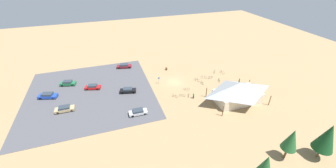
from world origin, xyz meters
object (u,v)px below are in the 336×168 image
object	(u,v)px
pine_west	(327,137)
bicycle_red_by_bin	(189,95)
bike_pavilion	(238,91)
car_red_front_row	(93,87)
lot_sign	(159,79)
bicycle_silver_edge_south	(204,77)
bicycle_teal_near_sign	(182,95)
trash_bin	(166,69)
bicycle_purple_yard_right	(210,77)
car_silver_end_stall	(138,112)
bicycle_orange_yard_left	(175,96)
bicycle_white_mid_cluster	(187,89)
visitor_by_pavilion	(239,81)
car_blue_second_row	(48,96)
pine_far_east	(292,140)
car_black_inner_stall	(128,90)
car_tan_near_entry	(65,109)
car_green_aisle_side	(68,83)
bicycle_black_near_porch	(197,80)
bicycle_yellow_yard_center	(222,72)
car_maroon_mid_lot	(124,66)
bicycle_green_yard_front	(214,71)
bicycle_white_lone_east	(202,83)
bicycle_blue_trailside	(219,80)

from	to	relation	value
pine_west	bicycle_red_by_bin	xyz separation A→B (m)	(14.77, -25.74, -4.73)
bike_pavilion	bicycle_red_by_bin	xyz separation A→B (m)	(10.92, -5.77, -2.66)
car_red_front_row	lot_sign	bearing A→B (deg)	170.66
bicycle_silver_edge_south	bicycle_teal_near_sign	bearing A→B (deg)	35.67
lot_sign	trash_bin	bearing A→B (deg)	-122.25
pine_west	bicycle_purple_yard_right	distance (m)	33.29
car_silver_end_stall	bicycle_orange_yard_left	bearing A→B (deg)	-159.50
bicycle_white_mid_cluster	bicycle_purple_yard_right	bearing A→B (deg)	-158.02
lot_sign	visitor_by_pavilion	bearing A→B (deg)	162.52
bicycle_red_by_bin	car_blue_second_row	world-z (taller)	car_blue_second_row
bicycle_red_by_bin	car_red_front_row	xyz separation A→B (m)	(24.24, -11.91, 0.34)
trash_bin	pine_far_east	bearing A→B (deg)	103.55
bicycle_white_mid_cluster	car_black_inner_stall	size ratio (longest dim) A/B	0.34
bike_pavilion	car_tan_near_entry	distance (m)	42.86
car_green_aisle_side	bike_pavilion	bearing A→B (deg)	152.29
bicycle_black_near_porch	car_silver_end_stall	distance (m)	22.18
bicycle_orange_yard_left	trash_bin	bearing A→B (deg)	-99.97
bicycle_yellow_yard_center	bicycle_silver_edge_south	xyz separation A→B (m)	(7.00, 0.99, -0.00)
bicycle_black_near_porch	bicycle_white_mid_cluster	distance (m)	6.21
bicycle_orange_yard_left	bicycle_black_near_porch	world-z (taller)	bicycle_black_near_porch
trash_bin	car_maroon_mid_lot	xyz separation A→B (m)	(13.00, -6.02, 0.26)
bicycle_green_yard_front	bicycle_white_mid_cluster	size ratio (longest dim) A/B	0.98
bike_pavilion	bicycle_white_lone_east	xyz separation A→B (m)	(4.59, -10.62, -2.65)
car_black_inner_stall	car_tan_near_entry	distance (m)	16.10
lot_sign	bicycle_red_by_bin	xyz separation A→B (m)	(-5.74, 8.87, -1.05)
car_green_aisle_side	car_silver_end_stall	distance (m)	25.61
trash_bin	bicycle_teal_near_sign	distance (m)	15.99
pine_far_east	bicycle_orange_yard_left	size ratio (longest dim) A/B	5.67
pine_west	car_maroon_mid_lot	size ratio (longest dim) A/B	1.55
bike_pavilion	bicycle_white_mid_cluster	world-z (taller)	bike_pavilion
bicycle_purple_yard_right	bicycle_red_by_bin	distance (m)	12.31
pine_west	bicycle_silver_edge_south	world-z (taller)	pine_west
bicycle_white_mid_cluster	bicycle_white_lone_east	bearing A→B (deg)	-162.20
bicycle_silver_edge_south	car_blue_second_row	world-z (taller)	car_blue_second_row
trash_bin	bicycle_blue_trailside	xyz separation A→B (m)	(-12.75, 12.02, -0.08)
lot_sign	bicycle_red_by_bin	size ratio (longest dim) A/B	1.40
car_tan_near_entry	pine_far_east	bearing A→B (deg)	145.16
bicycle_red_by_bin	visitor_by_pavilion	bearing A→B (deg)	-174.14
lot_sign	car_maroon_mid_lot	size ratio (longest dim) A/B	0.43
bicycle_purple_yard_right	bicycle_teal_near_sign	world-z (taller)	bicycle_purple_yard_right
car_maroon_mid_lot	car_red_front_row	bearing A→B (deg)	45.82
bicycle_red_by_bin	car_blue_second_row	size ratio (longest dim) A/B	0.31
car_red_front_row	bicycle_silver_edge_south	bearing A→B (deg)	172.47
bicycle_red_by_bin	car_tan_near_entry	size ratio (longest dim) A/B	0.35
car_blue_second_row	car_red_front_row	xyz separation A→B (m)	(-11.34, -0.88, -0.05)
bicycle_white_lone_east	bicycle_yellow_yard_center	xyz separation A→B (m)	(-8.95, -3.74, 0.02)
pine_west	lot_sign	bearing A→B (deg)	-59.35
pine_west	bicycle_green_yard_front	size ratio (longest dim) A/B	5.11
car_silver_end_stall	car_red_front_row	size ratio (longest dim) A/B	0.95
bicycle_silver_edge_south	visitor_by_pavilion	xyz separation A→B (m)	(-8.62, 5.87, 0.46)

